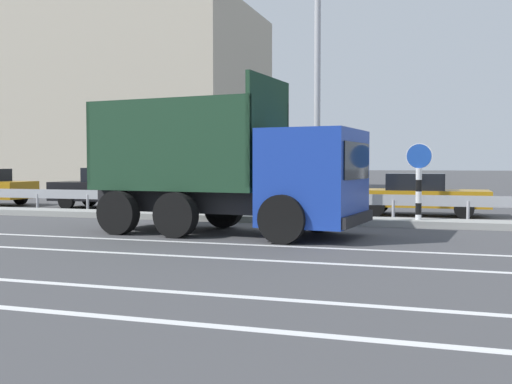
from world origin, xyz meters
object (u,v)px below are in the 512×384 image
at_px(street_lamp_1, 317,21).
at_px(parked_car_4, 241,193).
at_px(median_road_sign, 419,183).
at_px(parked_car_5, 419,194).
at_px(parked_car_3, 110,188).
at_px(dump_truck, 255,180).

height_order(street_lamp_1, parked_car_4, street_lamp_1).
relative_size(median_road_sign, parked_car_5, 0.52).
xyz_separation_m(median_road_sign, parked_car_3, (-11.52, 3.31, -0.40)).
bearing_deg(dump_truck, parked_car_3, -123.77).
xyz_separation_m(street_lamp_1, parked_car_3, (-8.69, 3.25, -4.94)).
height_order(parked_car_3, parked_car_5, parked_car_3).
xyz_separation_m(median_road_sign, parked_car_4, (-6.12, 2.98, -0.51)).
bearing_deg(parked_car_5, median_road_sign, 1.77).
bearing_deg(parked_car_4, median_road_sign, 63.43).
relative_size(dump_truck, parked_car_5, 1.55).
distance_m(median_road_sign, parked_car_5, 3.55).
bearing_deg(parked_car_3, median_road_sign, -110.07).
height_order(median_road_sign, parked_car_3, median_road_sign).
xyz_separation_m(dump_truck, median_road_sign, (3.58, 3.25, -0.13)).
bearing_deg(parked_car_3, street_lamp_1, -114.58).
xyz_separation_m(dump_truck, parked_car_5, (3.43, 6.76, -0.60)).
bearing_deg(street_lamp_1, median_road_sign, -1.08).
xyz_separation_m(dump_truck, parked_car_3, (-7.94, 6.56, -0.53)).
bearing_deg(parked_car_5, parked_car_4, -85.65).
bearing_deg(parked_car_4, dump_truck, 21.55).
height_order(parked_car_3, parked_car_4, parked_car_3).
bearing_deg(street_lamp_1, parked_car_5, 52.20).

